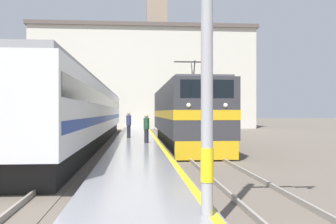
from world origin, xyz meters
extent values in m
plane|color=#60564C|center=(0.00, 30.00, 0.00)|extent=(200.00, 200.00, 0.00)
cube|color=gray|center=(0.00, 25.00, 0.16)|extent=(2.88, 140.00, 0.31)
cube|color=yellow|center=(1.29, 25.00, 0.31)|extent=(0.20, 140.00, 0.00)
cube|color=#60564C|center=(2.97, 25.00, 0.01)|extent=(2.83, 140.00, 0.02)
cube|color=gray|center=(2.25, 25.00, 0.09)|extent=(0.07, 140.00, 0.14)
cube|color=gray|center=(3.68, 25.00, 0.09)|extent=(0.07, 140.00, 0.14)
cube|color=#60564C|center=(-3.37, 25.00, 0.01)|extent=(2.83, 140.00, 0.02)
cube|color=gray|center=(-4.09, 25.00, 0.09)|extent=(0.07, 140.00, 0.14)
cube|color=gray|center=(-2.66, 25.00, 0.09)|extent=(0.07, 140.00, 0.14)
cube|color=black|center=(2.97, 21.35, 0.45)|extent=(2.46, 15.12, 0.90)
cube|color=#333338|center=(2.97, 21.35, 2.29)|extent=(2.90, 16.43, 2.78)
cube|color=gold|center=(2.97, 21.35, 2.01)|extent=(2.92, 16.45, 0.44)
cube|color=gold|center=(2.97, 13.28, 0.50)|extent=(2.76, 0.30, 0.81)
cube|color=black|center=(2.97, 13.19, 3.13)|extent=(2.32, 0.12, 0.80)
sphere|color=white|center=(2.17, 13.15, 2.43)|extent=(0.20, 0.20, 0.20)
sphere|color=white|center=(3.76, 13.15, 2.43)|extent=(0.20, 0.20, 0.20)
cube|color=#4C4C51|center=(2.97, 21.35, 3.74)|extent=(2.61, 15.61, 0.12)
cylinder|color=#333333|center=(2.97, 16.89, 4.30)|extent=(0.06, 0.63, 1.03)
cylinder|color=#333333|center=(2.97, 17.59, 4.30)|extent=(0.06, 0.63, 1.03)
cube|color=#262626|center=(2.97, 17.24, 4.80)|extent=(2.03, 0.08, 0.06)
cube|color=black|center=(-3.37, 23.73, 0.45)|extent=(2.46, 33.64, 0.90)
cube|color=silver|center=(-3.37, 23.73, 2.29)|extent=(2.90, 35.04, 2.78)
cube|color=black|center=(-3.37, 23.73, 2.85)|extent=(2.92, 34.34, 0.64)
cube|color=navy|center=(-3.37, 23.73, 1.73)|extent=(2.92, 34.34, 0.36)
cube|color=gray|center=(-3.37, 23.73, 3.78)|extent=(2.67, 35.04, 0.20)
cylinder|color=#9E9EA3|center=(1.17, 3.44, 4.02)|extent=(0.21, 0.21, 7.42)
cylinder|color=yellow|center=(1.17, 3.44, 1.21)|extent=(0.23, 0.23, 0.60)
cylinder|color=#23232D|center=(0.56, 19.82, 0.72)|extent=(0.26, 0.26, 0.81)
cylinder|color=#234C33|center=(0.56, 19.82, 1.46)|extent=(0.34, 0.34, 0.67)
sphere|color=tan|center=(0.56, 19.82, 1.90)|extent=(0.22, 0.22, 0.22)
cylinder|color=#23232D|center=(-0.56, 24.48, 0.75)|extent=(0.26, 0.26, 0.87)
cylinder|color=navy|center=(-0.56, 24.48, 1.54)|extent=(0.34, 0.34, 0.72)
sphere|color=tan|center=(-0.56, 24.48, 2.02)|extent=(0.23, 0.23, 0.23)
cube|color=gray|center=(3.43, 61.93, 12.65)|extent=(3.31, 3.31, 25.30)
cube|color=beige|center=(1.00, 49.95, 6.45)|extent=(28.70, 8.47, 12.89)
cube|color=#564C47|center=(1.00, 49.95, 13.14)|extent=(29.30, 9.07, 0.50)
camera|label=1|loc=(-0.08, -3.40, 2.15)|focal=42.00mm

